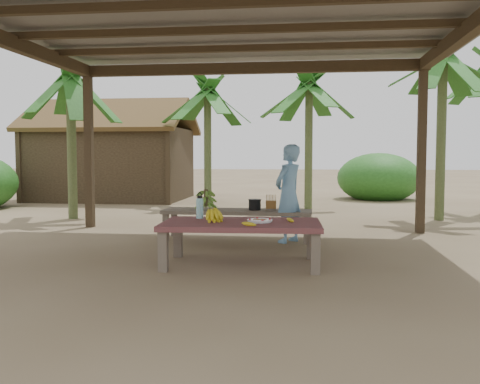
# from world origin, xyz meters

# --- Properties ---
(ground) EXTENTS (80.00, 80.00, 0.00)m
(ground) POSITION_xyz_m (0.00, 0.00, 0.00)
(ground) COLOR brown
(ground) RESTS_ON ground
(pavilion) EXTENTS (6.60, 5.60, 2.95)m
(pavilion) POSITION_xyz_m (-0.01, -0.01, 2.78)
(pavilion) COLOR black
(pavilion) RESTS_ON ground
(work_table) EXTENTS (1.85, 1.09, 0.50)m
(work_table) POSITION_xyz_m (0.23, -0.58, 0.43)
(work_table) COLOR brown
(work_table) RESTS_ON ground
(bench) EXTENTS (2.21, 0.65, 0.45)m
(bench) POSITION_xyz_m (-0.05, 1.21, 0.39)
(bench) COLOR brown
(bench) RESTS_ON ground
(ripe_banana_bunch) EXTENTS (0.33, 0.31, 0.17)m
(ripe_banana_bunch) POSITION_xyz_m (-0.12, -0.60, 0.59)
(ripe_banana_bunch) COLOR yellow
(ripe_banana_bunch) RESTS_ON work_table
(plate) EXTENTS (0.29, 0.29, 0.04)m
(plate) POSITION_xyz_m (0.45, -0.60, 0.52)
(plate) COLOR white
(plate) RESTS_ON work_table
(loose_banana_front) EXTENTS (0.17, 0.08, 0.04)m
(loose_banana_front) POSITION_xyz_m (0.36, -0.93, 0.52)
(loose_banana_front) COLOR yellow
(loose_banana_front) RESTS_ON work_table
(loose_banana_side) EXTENTS (0.12, 0.15, 0.04)m
(loose_banana_side) POSITION_xyz_m (0.79, -0.52, 0.52)
(loose_banana_side) COLOR yellow
(loose_banana_side) RESTS_ON work_table
(water_flask) EXTENTS (0.09, 0.09, 0.32)m
(water_flask) POSITION_xyz_m (-0.31, -0.31, 0.63)
(water_flask) COLOR #45CDDA
(water_flask) RESTS_ON work_table
(green_banana_stalk) EXTENTS (0.29, 0.29, 0.32)m
(green_banana_stalk) POSITION_xyz_m (-0.53, 1.22, 0.61)
(green_banana_stalk) COLOR #598C2D
(green_banana_stalk) RESTS_ON bench
(cooking_pot) EXTENTS (0.18, 0.18, 0.15)m
(cooking_pot) POSITION_xyz_m (0.21, 1.21, 0.53)
(cooking_pot) COLOR black
(cooking_pot) RESTS_ON bench
(skewer_rack) EXTENTS (0.18, 0.08, 0.24)m
(skewer_rack) POSITION_xyz_m (0.45, 1.14, 0.57)
(skewer_rack) COLOR #A57F47
(skewer_rack) RESTS_ON bench
(woman) EXTENTS (0.56, 0.62, 1.42)m
(woman) POSITION_xyz_m (0.71, 1.09, 0.71)
(woman) COLOR #6FA4D2
(woman) RESTS_ON ground
(hut) EXTENTS (4.40, 3.43, 2.85)m
(hut) POSITION_xyz_m (-4.50, 8.00, 1.10)
(hut) COLOR black
(hut) RESTS_ON ground
(banana_plant_ne) EXTENTS (1.80, 1.80, 3.39)m
(banana_plant_ne) POSITION_xyz_m (3.52, 4.08, 2.90)
(banana_plant_ne) COLOR #596638
(banana_plant_ne) RESTS_ON ground
(banana_plant_n) EXTENTS (1.80, 1.80, 3.15)m
(banana_plant_n) POSITION_xyz_m (1.00, 5.98, 2.66)
(banana_plant_n) COLOR #596638
(banana_plant_n) RESTS_ON ground
(banana_plant_nw) EXTENTS (1.80, 1.80, 3.07)m
(banana_plant_nw) POSITION_xyz_m (-1.44, 6.26, 2.58)
(banana_plant_nw) COLOR #596638
(banana_plant_nw) RESTS_ON ground
(banana_plant_w) EXTENTS (1.80, 1.80, 3.00)m
(banana_plant_w) POSITION_xyz_m (-3.63, 3.43, 2.52)
(banana_plant_w) COLOR #596638
(banana_plant_w) RESTS_ON ground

